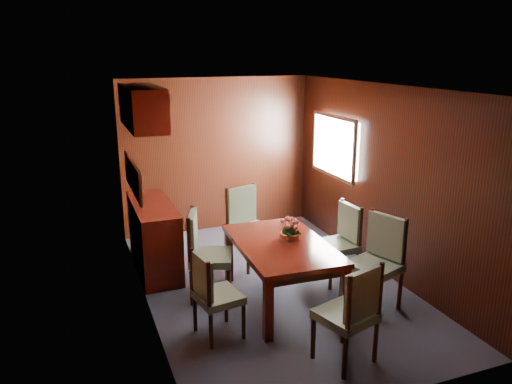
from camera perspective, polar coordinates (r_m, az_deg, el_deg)
name	(u,v)px	position (r m, az deg, el deg)	size (l,w,h in m)	color
ground	(272,285)	(6.25, 1.80, -10.59)	(4.50, 4.50, 0.00)	#3A3E50
room_shell	(254,151)	(5.98, -0.21, 4.74)	(3.06, 4.52, 2.41)	black
sideboard	(154,237)	(6.65, -11.58, -5.02)	(0.48, 1.40, 0.90)	#390C07
dining_table	(282,251)	(5.63, 2.95, -6.75)	(1.02, 1.58, 0.72)	#390C07
chair_left_near	(212,291)	(5.02, -5.06, -11.19)	(0.48, 0.50, 0.91)	black
chair_left_far	(203,250)	(5.79, -6.02, -6.60)	(0.61, 0.63, 1.05)	black
chair_right_near	(379,257)	(5.71, 13.84, -7.18)	(0.63, 0.64, 1.07)	black
chair_right_far	(341,238)	(6.29, 9.73, -5.21)	(0.48, 0.49, 0.99)	black
chair_head	(352,310)	(4.66, 10.97, -13.06)	(0.59, 0.57, 1.00)	black
chair_foot	(247,221)	(6.66, -1.03, -3.38)	(0.64, 0.62, 1.06)	black
flower_centerpiece	(290,229)	(5.67, 3.90, -4.19)	(0.25, 0.25, 0.25)	#C95F3D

